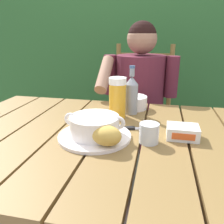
{
  "coord_description": "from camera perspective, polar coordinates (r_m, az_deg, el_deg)",
  "views": [
    {
      "loc": [
        0.14,
        -0.78,
        1.11
      ],
      "look_at": [
        -0.04,
        0.06,
        0.82
      ],
      "focal_mm": 36.66,
      "sensor_mm": 36.0,
      "label": 1
    }
  ],
  "objects": [
    {
      "name": "table_knife",
      "position": [
        0.93,
        5.54,
        -4.05
      ],
      "size": [
        0.16,
        0.05,
        0.01
      ],
      "color": "silver",
      "rests_on": "dining_table"
    },
    {
      "name": "butter_tub",
      "position": [
        0.89,
        17.17,
        -4.78
      ],
      "size": [
        0.11,
        0.09,
        0.05
      ],
      "color": "white",
      "rests_on": "dining_table"
    },
    {
      "name": "person_eating",
      "position": [
        1.53,
        6.64,
        3.28
      ],
      "size": [
        0.48,
        0.47,
        1.19
      ],
      "color": "#571F2D",
      "rests_on": "ground_plane"
    },
    {
      "name": "bread_roll",
      "position": [
        0.76,
        -1.37,
        -5.88
      ],
      "size": [
        0.11,
        0.09,
        0.07
      ],
      "color": "gold",
      "rests_on": "serving_plate"
    },
    {
      "name": "water_glass_small",
      "position": [
        0.82,
        9.22,
        -5.21
      ],
      "size": [
        0.07,
        0.07,
        0.07
      ],
      "color": "silver",
      "rests_on": "dining_table"
    },
    {
      "name": "chair_near_diner",
      "position": [
        1.79,
        7.14,
        -1.5
      ],
      "size": [
        0.45,
        0.47,
        1.04
      ],
      "color": "olive",
      "rests_on": "ground_plane"
    },
    {
      "name": "soup_bowl",
      "position": [
        0.84,
        -4.39,
        -3.26
      ],
      "size": [
        0.23,
        0.18,
        0.08
      ],
      "color": "white",
      "rests_on": "serving_plate"
    },
    {
      "name": "diner_bowl",
      "position": [
        1.19,
        5.29,
        2.44
      ],
      "size": [
        0.14,
        0.14,
        0.06
      ],
      "color": "white",
      "rests_on": "dining_table"
    },
    {
      "name": "hedge_backdrop",
      "position": [
        2.59,
        11.15,
        20.04
      ],
      "size": [
        3.48,
        0.96,
        2.47
      ],
      "color": "#2A5C2B",
      "rests_on": "ground_plane"
    },
    {
      "name": "dining_table",
      "position": [
        0.91,
        1.92,
        -10.74
      ],
      "size": [
        1.48,
        0.9,
        0.75
      ],
      "color": "brown",
      "rests_on": "ground_plane"
    },
    {
      "name": "serving_plate",
      "position": [
        0.86,
        -4.32,
        -5.95
      ],
      "size": [
        0.27,
        0.27,
        0.01
      ],
      "color": "white",
      "rests_on": "dining_table"
    },
    {
      "name": "beer_glass",
      "position": [
        1.04,
        1.37,
        3.6
      ],
      "size": [
        0.08,
        0.08,
        0.18
      ],
      "color": "gold",
      "rests_on": "dining_table"
    },
    {
      "name": "beer_bottle",
      "position": [
        1.09,
        4.9,
        4.41
      ],
      "size": [
        0.06,
        0.06,
        0.23
      ],
      "color": "gray",
      "rests_on": "dining_table"
    }
  ]
}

